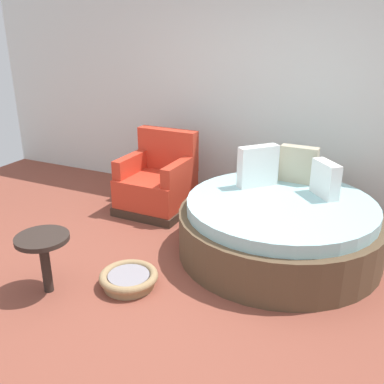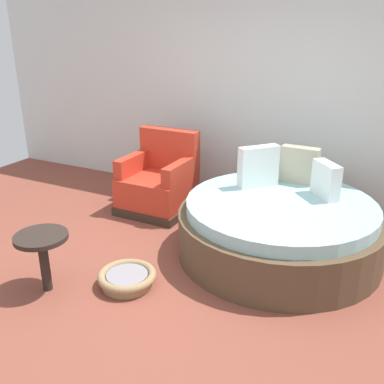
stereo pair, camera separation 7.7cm
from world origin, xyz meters
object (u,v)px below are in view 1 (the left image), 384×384
(round_daybed, at_px, (279,226))
(side_table, at_px, (43,246))
(pet_basket, at_px, (129,278))
(red_armchair, at_px, (158,183))

(round_daybed, relative_size, side_table, 3.77)
(pet_basket, bearing_deg, red_armchair, 110.97)
(round_daybed, xyz_separation_m, side_table, (-1.58, -1.51, 0.14))
(red_armchair, relative_size, side_table, 1.81)
(round_daybed, height_order, pet_basket, round_daybed)
(side_table, bearing_deg, red_armchair, 90.89)
(round_daybed, distance_m, side_table, 2.19)
(round_daybed, relative_size, pet_basket, 3.84)
(round_daybed, bearing_deg, red_armchair, 165.01)
(round_daybed, distance_m, pet_basket, 1.54)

